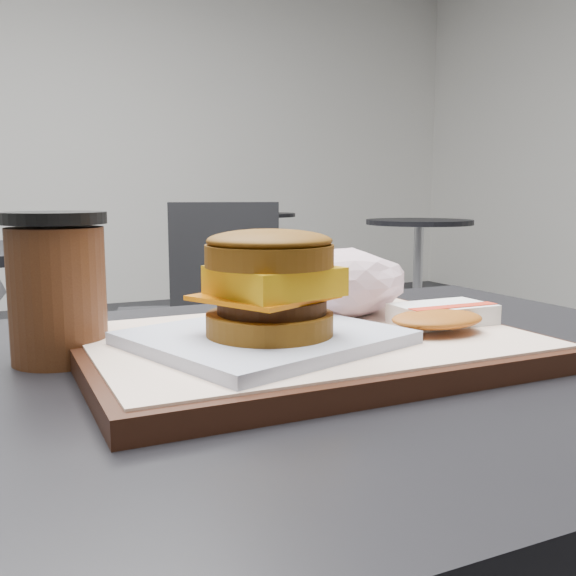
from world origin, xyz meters
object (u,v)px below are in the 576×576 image
at_px(coffee_cup, 57,288).
at_px(customer_table, 313,558).
at_px(serving_tray, 306,345).
at_px(neighbor_chair, 193,305).
at_px(breakfast_sandwich, 269,297).
at_px(crumpled_wrapper, 335,282).
at_px(hash_brown, 440,316).

bearing_deg(coffee_cup, customer_table, -22.72).
height_order(serving_tray, neighbor_chair, neighbor_chair).
relative_size(serving_tray, coffee_cup, 3.05).
distance_m(breakfast_sandwich, neighbor_chair, 1.84).
xyz_separation_m(serving_tray, crumpled_wrapper, (0.07, 0.07, 0.04)).
bearing_deg(neighbor_chair, serving_tray, -103.57).
bearing_deg(crumpled_wrapper, customer_table, -130.04).
bearing_deg(customer_table, hash_brown, -9.66).
bearing_deg(serving_tray, neighbor_chair, 76.43).
bearing_deg(customer_table, crumpled_wrapper, 49.96).
xyz_separation_m(customer_table, crumpled_wrapper, (0.06, 0.07, 0.24)).
distance_m(customer_table, serving_tray, 0.20).
height_order(customer_table, crumpled_wrapper, crumpled_wrapper).
distance_m(serving_tray, coffee_cup, 0.21).
relative_size(hash_brown, crumpled_wrapper, 0.80).
height_order(hash_brown, neighbor_chair, neighbor_chair).
distance_m(crumpled_wrapper, neighbor_chair, 1.72).
distance_m(crumpled_wrapper, coffee_cup, 0.26).
xyz_separation_m(customer_table, coffee_cup, (-0.20, 0.08, 0.25)).
relative_size(coffee_cup, neighbor_chair, 0.14).
bearing_deg(crumpled_wrapper, coffee_cup, 178.26).
bearing_deg(coffee_cup, hash_brown, -18.04).
distance_m(customer_table, breakfast_sandwich, 0.25).
xyz_separation_m(hash_brown, coffee_cup, (-0.31, 0.10, 0.03)).
bearing_deg(coffee_cup, serving_tray, -21.49).
distance_m(breakfast_sandwich, hash_brown, 0.17).
relative_size(customer_table, crumpled_wrapper, 5.39).
relative_size(breakfast_sandwich, hash_brown, 1.94).
height_order(customer_table, coffee_cup, coffee_cup).
height_order(serving_tray, coffee_cup, coffee_cup).
bearing_deg(customer_table, breakfast_sandwich, -159.62).
relative_size(serving_tray, neighbor_chair, 0.43).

